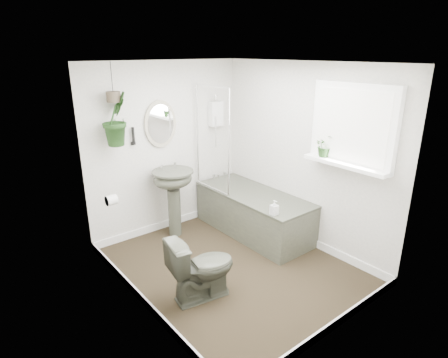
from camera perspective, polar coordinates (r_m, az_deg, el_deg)
floor at (r=4.54m, az=1.21°, el=-13.24°), size 2.30×2.80×0.02m
ceiling at (r=3.84m, az=1.46°, el=17.47°), size 2.30×2.80×0.02m
wall_back at (r=5.16m, az=-8.79°, el=4.63°), size 2.30×0.02×2.30m
wall_front at (r=3.17m, az=17.98°, el=-5.51°), size 2.30×0.02×2.30m
wall_left at (r=3.46m, az=-13.62°, el=-2.99°), size 0.02×2.80×2.30m
wall_right at (r=4.84m, az=11.96°, el=3.47°), size 0.02×2.80×2.30m
skirting at (r=4.51m, az=1.22°, el=-12.60°), size 2.30×2.80×0.10m
bathtub at (r=5.20m, az=4.51°, el=-5.14°), size 0.72×1.72×0.58m
bath_screen at (r=5.04m, az=-1.79°, el=6.02°), size 0.04×0.72×1.40m
shower_box at (r=5.45m, az=-1.25°, el=9.92°), size 0.20×0.10×0.35m
oval_mirror at (r=5.01m, az=-9.63°, el=8.26°), size 0.46×0.03×0.62m
wall_sconce at (r=4.84m, az=-13.65°, el=6.41°), size 0.04×0.04×0.22m
toilet_roll_holder at (r=4.17m, az=-16.78°, el=-3.10°), size 0.11×0.11×0.11m
window_recess at (r=4.27m, az=19.06°, el=7.70°), size 0.08×1.00×0.90m
window_sill at (r=4.31m, az=17.95°, el=2.14°), size 0.18×1.00×0.04m
window_blinds at (r=4.23m, az=18.72°, el=7.64°), size 0.01×0.86×0.76m
toilet at (r=3.88m, az=-3.39°, el=-13.27°), size 0.73×0.50×0.69m
pedestal_sink at (r=5.09m, az=-7.61°, el=-3.64°), size 0.63×0.57×0.93m
sill_plant at (r=4.45m, az=15.15°, el=4.95°), size 0.30×0.28×0.26m
hanging_plant at (r=4.59m, az=-16.20°, el=8.79°), size 0.44×0.44×0.63m
soap_bottle at (r=4.43m, az=7.67°, el=-4.33°), size 0.08×0.08×0.18m
hanging_pot at (r=4.56m, az=-16.50°, el=11.92°), size 0.16×0.16×0.12m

